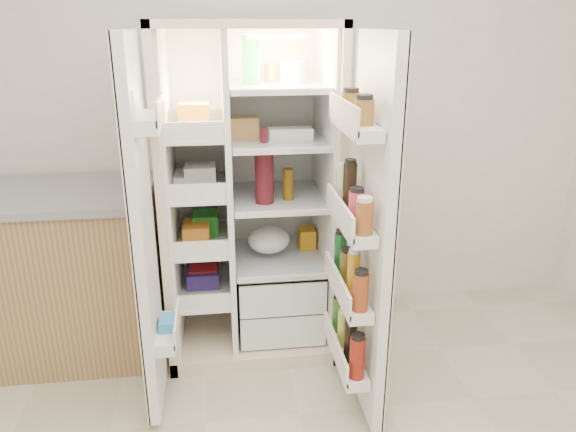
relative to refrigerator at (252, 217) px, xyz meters
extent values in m
cube|color=beige|center=(0.16, 0.35, 0.60)|extent=(4.00, 0.02, 2.70)
cube|color=beige|center=(-0.02, 0.28, 0.15)|extent=(0.92, 0.04, 1.80)
cube|color=beige|center=(-0.46, -0.05, 0.15)|extent=(0.04, 0.70, 1.80)
cube|color=beige|center=(0.42, -0.05, 0.15)|extent=(0.04, 0.70, 1.80)
cube|color=beige|center=(-0.02, -0.05, 1.03)|extent=(0.92, 0.70, 0.04)
cube|color=beige|center=(-0.02, -0.05, -0.71)|extent=(0.92, 0.70, 0.08)
cube|color=white|center=(-0.02, 0.25, 0.17)|extent=(0.84, 0.02, 1.68)
cube|color=white|center=(-0.43, -0.05, 0.17)|extent=(0.02, 0.62, 1.68)
cube|color=white|center=(0.39, -0.05, 0.17)|extent=(0.02, 0.62, 1.68)
cube|color=white|center=(-0.13, -0.05, 0.17)|extent=(0.03, 0.62, 1.68)
cube|color=white|center=(0.14, -0.07, -0.56)|extent=(0.47, 0.52, 0.19)
cube|color=white|center=(0.14, -0.07, -0.36)|extent=(0.47, 0.52, 0.19)
cube|color=#FFD18C|center=(0.14, 0.00, 0.97)|extent=(0.30, 0.30, 0.02)
cube|color=white|center=(-0.28, -0.05, -0.40)|extent=(0.28, 0.58, 0.02)
cube|color=white|center=(-0.28, -0.05, -0.10)|extent=(0.28, 0.58, 0.02)
cube|color=white|center=(-0.28, -0.05, 0.20)|extent=(0.28, 0.58, 0.02)
cube|color=white|center=(-0.28, -0.05, 0.50)|extent=(0.28, 0.58, 0.02)
cube|color=silver|center=(0.14, -0.05, -0.23)|extent=(0.49, 0.58, 0.01)
cube|color=silver|center=(0.14, -0.05, 0.13)|extent=(0.49, 0.58, 0.01)
cube|color=silver|center=(0.14, -0.05, 0.45)|extent=(0.49, 0.58, 0.02)
cube|color=silver|center=(0.14, -0.05, 0.73)|extent=(0.49, 0.58, 0.02)
cube|color=red|center=(-0.28, -0.05, -0.34)|extent=(0.16, 0.20, 0.10)
cube|color=#268D2E|center=(-0.28, -0.05, -0.03)|extent=(0.14, 0.18, 0.12)
cube|color=silver|center=(-0.28, -0.05, 0.25)|extent=(0.20, 0.22, 0.07)
cube|color=#FFA22A|center=(-0.28, -0.05, 0.58)|extent=(0.15, 0.16, 0.14)
cube|color=#452E8C|center=(-0.28, -0.05, -0.34)|extent=(0.18, 0.20, 0.09)
cube|color=orange|center=(-0.28, -0.05, -0.04)|extent=(0.14, 0.18, 0.10)
cube|color=silver|center=(-0.28, -0.05, 0.27)|extent=(0.16, 0.16, 0.12)
sphere|color=orange|center=(0.01, -0.15, -0.62)|extent=(0.07, 0.07, 0.07)
sphere|color=orange|center=(0.10, -0.11, -0.62)|extent=(0.07, 0.07, 0.07)
sphere|color=orange|center=(0.20, -0.15, -0.62)|extent=(0.07, 0.07, 0.07)
sphere|color=orange|center=(0.06, -0.01, -0.62)|extent=(0.07, 0.07, 0.07)
ellipsoid|color=#4B7A28|center=(0.14, -0.05, -0.35)|extent=(0.26, 0.24, 0.11)
cylinder|color=#4F111A|center=(0.06, -0.17, 0.30)|extent=(0.10, 0.10, 0.31)
cylinder|color=brown|center=(0.19, -0.13, 0.22)|extent=(0.06, 0.06, 0.17)
cube|color=green|center=(0.01, -0.06, 0.86)|extent=(0.08, 0.08, 0.24)
cylinder|color=white|center=(0.22, -0.04, 0.80)|extent=(0.12, 0.12, 0.11)
cylinder|color=#A36425|center=(0.12, 0.05, 0.79)|extent=(0.07, 0.07, 0.09)
cube|color=white|center=(0.21, -0.09, 0.49)|extent=(0.23, 0.10, 0.06)
cube|color=tan|center=(-0.05, -0.03, 0.52)|extent=(0.18, 0.10, 0.11)
ellipsoid|color=silver|center=(0.09, -0.07, -0.14)|extent=(0.23, 0.21, 0.15)
cube|color=#FAA21A|center=(0.32, 0.05, -0.16)|extent=(0.09, 0.11, 0.11)
cube|color=white|center=(-0.52, -0.60, 0.15)|extent=(0.05, 0.40, 1.72)
cube|color=beige|center=(-0.54, -0.60, 0.15)|extent=(0.01, 0.40, 1.72)
cube|color=white|center=(-0.45, -0.60, -0.35)|extent=(0.09, 0.32, 0.06)
cube|color=white|center=(-0.45, -0.60, 0.65)|extent=(0.09, 0.32, 0.06)
cube|color=#338CCC|center=(-0.45, -0.60, -0.32)|extent=(0.07, 0.12, 0.10)
cube|color=white|center=(0.48, -0.69, 0.15)|extent=(0.05, 0.58, 1.72)
cube|color=beige|center=(0.51, -0.69, 0.15)|extent=(0.01, 0.58, 1.72)
cube|color=white|center=(0.40, -0.69, -0.49)|extent=(0.11, 0.50, 0.05)
cube|color=white|center=(0.40, -0.69, -0.15)|extent=(0.11, 0.50, 0.05)
cube|color=white|center=(0.40, -0.69, 0.20)|extent=(0.11, 0.50, 0.05)
cube|color=white|center=(0.40, -0.69, 0.63)|extent=(0.11, 0.50, 0.05)
cylinder|color=maroon|center=(0.40, -0.89, -0.36)|extent=(0.07, 0.07, 0.20)
cylinder|color=black|center=(0.40, -0.76, -0.35)|extent=(0.06, 0.06, 0.22)
cylinder|color=gold|center=(0.40, -0.63, -0.37)|extent=(0.06, 0.06, 0.18)
cylinder|color=#347025|center=(0.40, -0.50, -0.37)|extent=(0.06, 0.06, 0.19)
cylinder|color=#8D3A17|center=(0.40, -0.89, -0.04)|extent=(0.07, 0.07, 0.17)
cylinder|color=#C48517|center=(0.40, -0.76, -0.02)|extent=(0.06, 0.06, 0.21)
cylinder|color=brown|center=(0.40, -0.63, -0.04)|extent=(0.07, 0.07, 0.16)
cylinder|color=#135423|center=(0.40, -0.50, -0.02)|extent=(0.06, 0.06, 0.20)
cylinder|color=brown|center=(0.40, -0.89, 0.30)|extent=(0.07, 0.07, 0.14)
cylinder|color=#C9334D|center=(0.40, -0.76, 0.30)|extent=(0.07, 0.07, 0.14)
cylinder|color=black|center=(0.40, -0.63, 0.34)|extent=(0.06, 0.06, 0.23)
cylinder|color=beige|center=(0.40, -0.50, 0.32)|extent=(0.06, 0.06, 0.18)
cylinder|color=brown|center=(0.40, -0.81, 0.71)|extent=(0.08, 0.08, 0.10)
cylinder|color=brown|center=(0.40, -0.59, 0.71)|extent=(0.08, 0.08, 0.10)
cube|color=#A27C51|center=(-1.19, -0.03, -0.29)|extent=(1.27, 0.66, 0.91)
cube|color=gray|center=(-1.19, -0.03, 0.18)|extent=(1.31, 0.70, 0.04)
camera|label=1|loc=(-0.17, -2.90, 1.04)|focal=34.00mm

